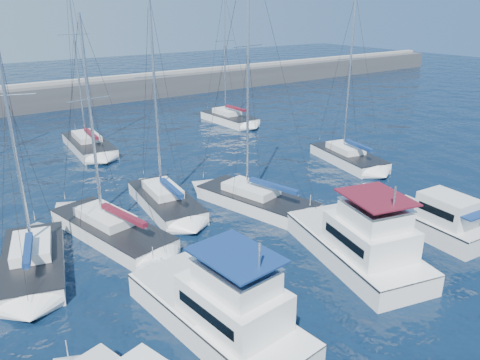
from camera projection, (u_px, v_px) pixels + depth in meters
ground at (311, 277)px, 24.28m from camera, size 220.00×220.00×0.00m
breakwater at (46, 100)px, 63.57m from camera, size 160.00×6.00×4.45m
motor_yacht_port_inner at (222, 312)px, 19.75m from camera, size 4.25×9.67×4.69m
motor_yacht_stbd_inner at (360, 244)px, 25.26m from camera, size 5.88×9.83×4.69m
motor_yacht_stbd_outer at (437, 221)px, 28.34m from camera, size 3.04×6.61×3.20m
sailboat_mid_a at (33, 262)px, 24.70m from camera, size 4.91×8.16×14.76m
sailboat_mid_b at (111, 230)px, 28.31m from camera, size 4.94×9.58×13.25m
sailboat_mid_c at (165, 201)px, 32.35m from camera, size 3.77×8.08×14.32m
sailboat_mid_d at (256, 200)px, 32.51m from camera, size 5.18×9.20×17.44m
sailboat_mid_e at (348, 157)px, 41.58m from camera, size 4.54×8.23×14.36m
sailboat_back_b at (89, 145)px, 45.23m from camera, size 3.76×9.01×17.24m
sailboat_back_c at (229, 118)px, 55.65m from camera, size 3.37×7.90×14.97m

